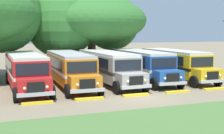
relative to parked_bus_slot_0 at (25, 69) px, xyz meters
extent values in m
plane|color=#84755B|center=(7.08, -6.29, -1.58)|extent=(220.00, 220.00, 0.00)
cube|color=red|center=(-0.01, 0.31, -0.03)|extent=(2.66, 9.24, 2.10)
cube|color=white|center=(-0.01, 0.31, -0.20)|extent=(2.69, 9.26, 0.24)
cube|color=black|center=(1.26, 0.63, 0.47)|extent=(0.18, 8.00, 0.80)
cube|color=black|center=(-1.28, 0.59, 0.47)|extent=(0.18, 8.00, 0.80)
cube|color=beige|center=(-0.01, 0.31, 1.13)|extent=(2.58, 9.14, 0.22)
cube|color=red|center=(0.09, -4.99, -0.56)|extent=(2.22, 1.44, 1.05)
cube|color=black|center=(0.10, -5.73, -0.53)|extent=(1.10, 0.12, 0.70)
cube|color=#B7B7BC|center=(0.10, -5.77, -0.96)|extent=(2.40, 0.24, 0.24)
cube|color=black|center=(0.08, -4.32, 0.47)|extent=(2.20, 0.10, 0.84)
cube|color=white|center=(-0.09, 4.93, -0.14)|extent=(0.90, 0.08, 1.30)
sphere|color=#EAE5C6|center=(0.80, -5.77, -0.53)|extent=(0.20, 0.20, 0.20)
sphere|color=#EAE5C6|center=(-0.60, -5.79, -0.53)|extent=(0.20, 0.20, 0.20)
cylinder|color=black|center=(1.28, -4.87, -1.08)|extent=(0.30, 1.00, 1.00)
cylinder|color=black|center=(-1.11, -4.91, -1.08)|extent=(0.30, 1.00, 1.00)
cylinder|color=black|center=(1.14, 3.33, -1.08)|extent=(0.30, 1.00, 1.00)
cylinder|color=black|center=(-1.26, 3.29, -1.08)|extent=(0.30, 1.00, 1.00)
cube|color=orange|center=(3.65, 0.39, -0.03)|extent=(2.69, 9.25, 2.10)
cube|color=white|center=(3.65, 0.39, -0.20)|extent=(2.72, 9.27, 0.24)
cube|color=black|center=(4.93, 0.66, 0.47)|extent=(0.21, 8.00, 0.80)
cube|color=black|center=(2.39, 0.72, 0.47)|extent=(0.21, 8.00, 0.80)
cube|color=#B2B2B7|center=(3.65, 0.39, 1.13)|extent=(2.61, 9.15, 0.22)
cube|color=orange|center=(3.54, -4.91, -0.56)|extent=(2.23, 1.45, 1.05)
cube|color=black|center=(3.53, -5.65, -0.53)|extent=(1.10, 0.12, 0.70)
cube|color=#B7B7BC|center=(3.53, -5.69, -0.96)|extent=(2.40, 0.25, 0.24)
cube|color=black|center=(3.56, -4.24, 0.47)|extent=(2.20, 0.11, 0.84)
cube|color=white|center=(3.75, 5.01, -0.14)|extent=(0.90, 0.08, 1.30)
sphere|color=#EAE5C6|center=(4.23, -5.71, -0.53)|extent=(0.20, 0.20, 0.20)
sphere|color=#EAE5C6|center=(2.83, -5.68, -0.53)|extent=(0.20, 0.20, 0.20)
cylinder|color=black|center=(4.74, -4.83, -1.08)|extent=(0.30, 1.01, 1.00)
cylinder|color=black|center=(2.34, -4.78, -1.08)|extent=(0.30, 1.01, 1.00)
cylinder|color=black|center=(4.92, 3.36, -1.08)|extent=(0.30, 1.01, 1.00)
cylinder|color=black|center=(2.52, 3.41, -1.08)|extent=(0.30, 1.01, 1.00)
cube|color=#9E9993|center=(7.13, 0.53, -0.03)|extent=(2.68, 9.25, 2.10)
cube|color=#282828|center=(7.13, 0.53, -0.20)|extent=(2.71, 9.27, 0.24)
cube|color=black|center=(8.39, 0.86, 0.47)|extent=(0.19, 8.00, 0.80)
cube|color=black|center=(5.85, 0.81, 0.47)|extent=(0.19, 8.00, 0.80)
cube|color=silver|center=(7.13, 0.53, 1.13)|extent=(2.60, 9.15, 0.22)
cube|color=#9E9993|center=(7.23, -4.76, -0.56)|extent=(2.23, 1.44, 1.05)
cube|color=black|center=(7.24, -5.50, -0.53)|extent=(1.10, 0.12, 0.70)
cube|color=#B7B7BC|center=(7.25, -5.54, -0.96)|extent=(2.40, 0.25, 0.24)
cube|color=black|center=(7.22, -4.09, 0.47)|extent=(2.20, 0.10, 0.84)
cube|color=#282828|center=(7.04, 5.15, -0.14)|extent=(0.90, 0.08, 1.30)
sphere|color=#EAE5C6|center=(7.95, -5.54, -0.53)|extent=(0.20, 0.20, 0.20)
sphere|color=#EAE5C6|center=(6.55, -5.57, -0.53)|extent=(0.20, 0.20, 0.20)
cylinder|color=black|center=(8.43, -4.64, -1.08)|extent=(0.30, 1.01, 1.00)
cylinder|color=black|center=(6.03, -4.69, -1.08)|extent=(0.30, 1.01, 1.00)
cylinder|color=black|center=(8.27, 3.56, -1.08)|extent=(0.30, 1.01, 1.00)
cylinder|color=black|center=(5.87, 3.51, -1.08)|extent=(0.30, 1.01, 1.00)
cube|color=#23519E|center=(10.73, 0.90, -0.03)|extent=(2.80, 9.28, 2.10)
cube|color=silver|center=(10.73, 0.90, -0.20)|extent=(2.83, 9.30, 0.24)
cube|color=black|center=(12.01, 1.16, 0.47)|extent=(0.30, 8.00, 0.80)
cube|color=black|center=(9.47, 1.24, 0.47)|extent=(0.30, 8.00, 0.80)
cube|color=beige|center=(10.73, 0.90, 1.13)|extent=(2.72, 9.17, 0.22)
cube|color=#23519E|center=(10.55, -4.40, -0.56)|extent=(2.24, 1.47, 1.05)
cube|color=black|center=(10.53, -5.14, -0.53)|extent=(1.10, 0.14, 0.70)
cube|color=#B7B7BC|center=(10.53, -5.18, -0.96)|extent=(2.41, 0.28, 0.24)
cube|color=black|center=(10.58, -3.73, 0.47)|extent=(2.20, 0.13, 0.84)
cube|color=silver|center=(10.88, 5.52, -0.14)|extent=(0.90, 0.09, 1.30)
sphere|color=#EAE5C6|center=(11.23, -5.21, -0.53)|extent=(0.20, 0.20, 0.20)
sphere|color=#EAE5C6|center=(9.83, -5.17, -0.53)|extent=(0.20, 0.20, 0.20)
cylinder|color=black|center=(11.76, -4.34, -1.08)|extent=(0.31, 1.01, 1.00)
cylinder|color=black|center=(9.36, -4.26, -1.08)|extent=(0.31, 1.01, 1.00)
cylinder|color=black|center=(12.03, 3.86, -1.08)|extent=(0.31, 1.01, 1.00)
cylinder|color=black|center=(9.63, 3.94, -1.08)|extent=(0.31, 1.01, 1.00)
cube|color=yellow|center=(14.20, 0.72, -0.03)|extent=(2.57, 9.22, 2.10)
cube|color=black|center=(14.20, 0.72, -0.20)|extent=(2.60, 9.24, 0.24)
cube|color=black|center=(15.48, 1.01, 0.47)|extent=(0.10, 8.00, 0.80)
cube|color=black|center=(12.94, 1.03, 0.47)|extent=(0.10, 8.00, 0.80)
cube|color=beige|center=(14.20, 0.72, 1.13)|extent=(2.49, 9.12, 0.22)
cube|color=yellow|center=(14.16, -4.58, -0.56)|extent=(2.21, 1.42, 1.05)
cube|color=black|center=(14.16, -5.32, -0.53)|extent=(1.10, 0.11, 0.70)
cube|color=#B7B7BC|center=(14.16, -5.36, -0.96)|extent=(2.40, 0.22, 0.24)
cube|color=black|center=(14.17, -3.91, 0.47)|extent=(2.20, 0.08, 0.84)
cube|color=black|center=(14.24, 5.34, -0.14)|extent=(0.90, 0.07, 1.30)
sphere|color=#EAE5C6|center=(14.86, -5.37, -0.53)|extent=(0.20, 0.20, 0.20)
sphere|color=#EAE5C6|center=(13.46, -5.36, -0.53)|extent=(0.20, 0.20, 0.20)
cylinder|color=black|center=(15.36, -4.49, -1.08)|extent=(0.29, 1.00, 1.00)
cylinder|color=black|center=(12.96, -4.47, -1.08)|extent=(0.29, 1.00, 1.00)
cylinder|color=black|center=(15.43, 3.71, -1.08)|extent=(0.29, 1.00, 1.00)
cylinder|color=black|center=(13.03, 3.73, -1.08)|extent=(0.29, 1.00, 1.00)
cube|color=yellow|center=(0.16, -5.78, -1.51)|extent=(2.00, 0.36, 0.15)
cube|color=yellow|center=(3.62, -5.78, -1.51)|extent=(2.00, 0.36, 0.15)
cube|color=yellow|center=(7.08, -5.78, -1.51)|extent=(2.00, 0.36, 0.15)
cube|color=yellow|center=(10.55, -5.78, -1.51)|extent=(2.00, 0.36, 0.15)
cube|color=yellow|center=(14.01, -5.78, -1.51)|extent=(2.00, 0.36, 0.15)
cylinder|color=brown|center=(8.54, 9.58, 0.36)|extent=(0.96, 0.96, 3.88)
ellipsoid|color=#33702D|center=(8.54, 9.58, 4.38)|extent=(12.76, 13.27, 5.56)
sphere|color=#33702D|center=(11.55, 10.85, 4.20)|extent=(6.91, 6.91, 6.91)
sphere|color=#33702D|center=(4.69, 8.39, 4.07)|extent=(7.77, 7.77, 7.77)
sphere|color=#33702D|center=(8.54, 13.65, 5.31)|extent=(6.29, 6.29, 6.29)
sphere|color=#33702D|center=(-1.56, 6.62, 4.88)|extent=(7.85, 7.85, 7.85)
camera|label=1|loc=(-2.29, -25.57, 2.93)|focal=49.70mm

